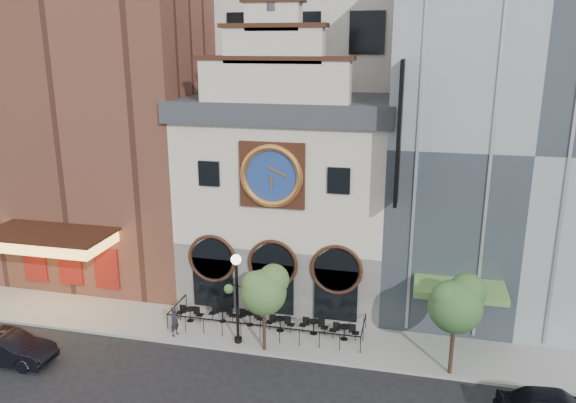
% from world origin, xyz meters
% --- Properties ---
extents(ground, '(120.00, 120.00, 0.00)m').
position_xyz_m(ground, '(0.00, 0.00, 0.00)').
color(ground, black).
rests_on(ground, ground).
extents(sidewalk, '(44.00, 5.00, 0.15)m').
position_xyz_m(sidewalk, '(0.00, 2.50, 0.07)').
color(sidewalk, gray).
rests_on(sidewalk, ground).
extents(clock_building, '(12.60, 8.78, 18.65)m').
position_xyz_m(clock_building, '(0.00, 7.82, 6.69)').
color(clock_building, '#605E5B').
rests_on(clock_building, ground).
extents(theater_building, '(14.00, 15.60, 25.00)m').
position_xyz_m(theater_building, '(-13.00, 9.96, 12.60)').
color(theater_building, brown).
rests_on(theater_building, ground).
extents(retail_building, '(14.00, 14.40, 20.00)m').
position_xyz_m(retail_building, '(12.99, 9.99, 10.14)').
color(retail_building, gray).
rests_on(retail_building, ground).
extents(cafe_railing, '(10.60, 2.60, 0.90)m').
position_xyz_m(cafe_railing, '(0.00, 2.50, 0.60)').
color(cafe_railing, black).
rests_on(cafe_railing, sidewalk).
extents(bistro_0, '(1.58, 0.68, 0.90)m').
position_xyz_m(bistro_0, '(-4.48, 2.40, 0.61)').
color(bistro_0, black).
rests_on(bistro_0, sidewalk).
extents(bistro_1, '(1.58, 0.68, 0.90)m').
position_xyz_m(bistro_1, '(-2.66, 2.76, 0.61)').
color(bistro_1, black).
rests_on(bistro_1, sidewalk).
extents(bistro_2, '(1.58, 0.68, 0.90)m').
position_xyz_m(bistro_2, '(-1.03, 2.73, 0.61)').
color(bistro_2, black).
rests_on(bistro_2, sidewalk).
extents(bistro_3, '(1.58, 0.68, 0.90)m').
position_xyz_m(bistro_3, '(0.77, 2.47, 0.61)').
color(bistro_3, black).
rests_on(bistro_3, sidewalk).
extents(bistro_4, '(1.58, 0.68, 0.90)m').
position_xyz_m(bistro_4, '(2.62, 2.57, 0.61)').
color(bistro_4, black).
rests_on(bistro_4, sidewalk).
extents(bistro_5, '(1.58, 0.68, 0.90)m').
position_xyz_m(bistro_5, '(4.31, 2.37, 0.61)').
color(bistro_5, black).
rests_on(bistro_5, sidewalk).
extents(car_left, '(4.78, 1.75, 1.56)m').
position_xyz_m(car_left, '(-11.74, -3.46, 0.78)').
color(car_left, black).
rests_on(car_left, ground).
extents(pedestrian, '(0.53, 0.68, 1.64)m').
position_xyz_m(pedestrian, '(-4.62, 0.71, 0.97)').
color(pedestrian, black).
rests_on(pedestrian, sidewalk).
extents(lamppost, '(1.52, 0.86, 4.93)m').
position_xyz_m(lamppost, '(-1.09, 0.80, 3.20)').
color(lamppost, black).
rests_on(lamppost, sidewalk).
extents(tree_left, '(2.40, 2.31, 4.62)m').
position_xyz_m(tree_left, '(0.50, 0.43, 3.54)').
color(tree_left, '#382619').
rests_on(tree_left, sidewalk).
extents(tree_right, '(2.61, 2.51, 5.02)m').
position_xyz_m(tree_right, '(9.71, 0.43, 3.83)').
color(tree_right, '#382619').
rests_on(tree_right, sidewalk).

